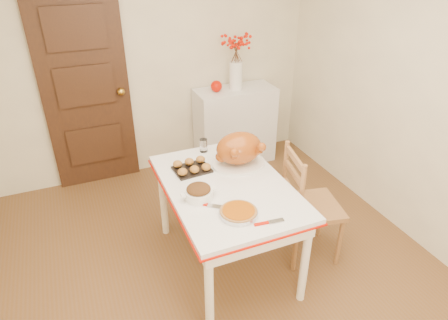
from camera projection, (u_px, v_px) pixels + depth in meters
name	position (u px, v px, depth m)	size (l,w,h in m)	color
floor	(227.00, 282.00, 3.10)	(3.50, 4.00, 0.00)	brown
wall_back	(152.00, 61.00, 4.09)	(3.50, 0.00, 2.50)	beige
wall_right	(433.00, 102.00, 3.08)	(0.00, 4.00, 2.50)	beige
door_back	(86.00, 91.00, 3.94)	(0.85, 0.06, 2.06)	#3C2111
sideboard	(235.00, 126.00, 4.60)	(0.90, 0.40, 0.90)	silver
kitchen_table	(226.00, 225.00, 3.11)	(0.89, 1.30, 0.78)	white
chair_oak	(312.00, 204.00, 3.17)	(0.44, 0.44, 0.99)	olive
berry_vase	(236.00, 61.00, 4.22)	(0.33, 0.33, 0.64)	white
apple	(216.00, 86.00, 4.27)	(0.13, 0.13, 0.13)	#C10F00
turkey_platter	(239.00, 150.00, 3.10)	(0.43, 0.35, 0.27)	#9E3D0D
pumpkin_pie	(239.00, 212.00, 2.58)	(0.26, 0.26, 0.05)	#9A4503
stuffing_dish	(199.00, 192.00, 2.74)	(0.25, 0.20, 0.10)	#4E2D13
rolls_tray	(192.00, 166.00, 3.08)	(0.27, 0.22, 0.07)	#A07034
pie_server	(269.00, 222.00, 2.52)	(0.20, 0.06, 0.01)	silver
carving_knife	(213.00, 206.00, 2.68)	(0.27, 0.06, 0.01)	silver
drinking_glass	(203.00, 145.00, 3.34)	(0.07, 0.07, 0.11)	white
shaker_pair	(232.00, 143.00, 3.41)	(0.08, 0.03, 0.08)	white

